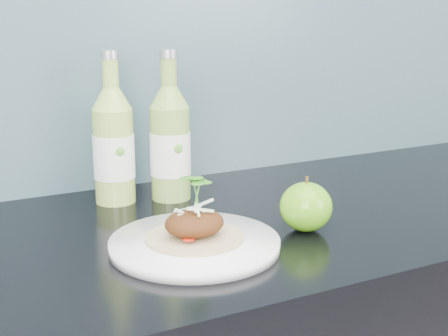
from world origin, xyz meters
The scene contains 6 objects.
subway_backsplash centered at (0.00, 1.99, 1.25)m, with size 4.00×0.02×0.70m, color #73A6B6.
dinner_plate centered at (-0.07, 1.60, 0.91)m, with size 0.31×0.31×0.02m.
pork_taco centered at (-0.07, 1.60, 0.94)m, with size 0.15×0.15×0.10m.
green_apple centered at (0.12, 1.59, 0.94)m, with size 0.09×0.09×0.09m.
cider_bottle_left centered at (-0.10, 1.88, 1.00)m, with size 0.08×0.08×0.27m.
cider_bottle_right centered at (0.00, 1.86, 1.00)m, with size 0.09×0.09×0.27m.
Camera 1 is at (-0.43, 0.82, 1.24)m, focal length 50.00 mm.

